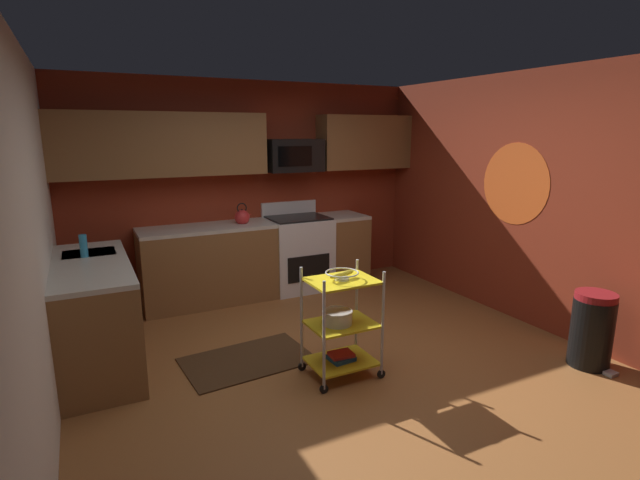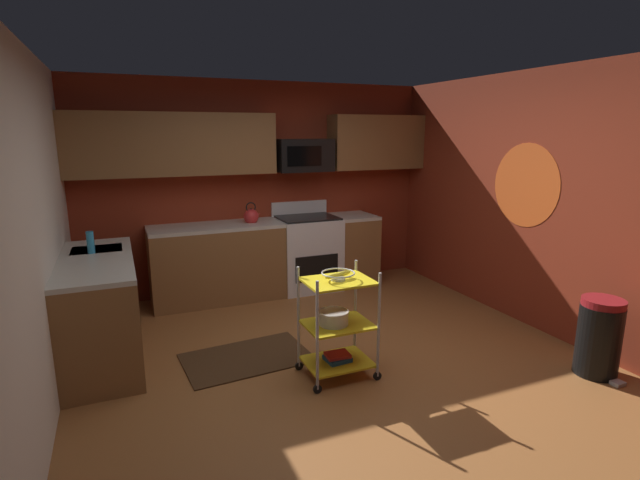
{
  "view_description": "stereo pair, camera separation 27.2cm",
  "coord_description": "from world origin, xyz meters",
  "px_view_note": "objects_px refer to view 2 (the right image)",
  "views": [
    {
      "loc": [
        -1.92,
        -3.36,
        1.99
      ],
      "look_at": [
        -0.05,
        0.36,
        1.05
      ],
      "focal_mm": 27.01,
      "sensor_mm": 36.0,
      "label": 1
    },
    {
      "loc": [
        -1.68,
        -3.48,
        1.99
      ],
      "look_at": [
        -0.05,
        0.36,
        1.05
      ],
      "focal_mm": 27.01,
      "sensor_mm": 36.0,
      "label": 2
    }
  ],
  "objects_px": {
    "oven_range": "(307,252)",
    "book_stack": "(337,357)",
    "fruit_bowl": "(338,274)",
    "trash_can": "(599,337)",
    "rolling_cart": "(338,324)",
    "dish_soap_bottle": "(90,242)",
    "mixing_bowl_large": "(334,317)",
    "kettle": "(251,216)",
    "microwave": "(304,155)"
  },
  "relations": [
    {
      "from": "oven_range",
      "to": "book_stack",
      "type": "height_order",
      "value": "oven_range"
    },
    {
      "from": "oven_range",
      "to": "fruit_bowl",
      "type": "bearing_deg",
      "value": -105.28
    },
    {
      "from": "book_stack",
      "to": "trash_can",
      "type": "distance_m",
      "value": 2.18
    },
    {
      "from": "rolling_cart",
      "to": "dish_soap_bottle",
      "type": "height_order",
      "value": "dish_soap_bottle"
    },
    {
      "from": "dish_soap_bottle",
      "to": "book_stack",
      "type": "bearing_deg",
      "value": -36.13
    },
    {
      "from": "mixing_bowl_large",
      "to": "dish_soap_bottle",
      "type": "relative_size",
      "value": 1.26
    },
    {
      "from": "trash_can",
      "to": "book_stack",
      "type": "bearing_deg",
      "value": 157.72
    },
    {
      "from": "oven_range",
      "to": "fruit_bowl",
      "type": "height_order",
      "value": "oven_range"
    },
    {
      "from": "rolling_cart",
      "to": "mixing_bowl_large",
      "type": "bearing_deg",
      "value": -180.0
    },
    {
      "from": "book_stack",
      "to": "kettle",
      "type": "height_order",
      "value": "kettle"
    },
    {
      "from": "mixing_bowl_large",
      "to": "dish_soap_bottle",
      "type": "height_order",
      "value": "dish_soap_bottle"
    },
    {
      "from": "rolling_cart",
      "to": "trash_can",
      "type": "bearing_deg",
      "value": -22.28
    },
    {
      "from": "fruit_bowl",
      "to": "mixing_bowl_large",
      "type": "bearing_deg",
      "value": -180.0
    },
    {
      "from": "book_stack",
      "to": "trash_can",
      "type": "xyz_separation_m",
      "value": [
        2.01,
        -0.82,
        0.17
      ]
    },
    {
      "from": "rolling_cart",
      "to": "book_stack",
      "type": "height_order",
      "value": "rolling_cart"
    },
    {
      "from": "mixing_bowl_large",
      "to": "book_stack",
      "type": "height_order",
      "value": "mixing_bowl_large"
    },
    {
      "from": "fruit_bowl",
      "to": "kettle",
      "type": "xyz_separation_m",
      "value": [
        -0.11,
        2.24,
        0.12
      ]
    },
    {
      "from": "mixing_bowl_large",
      "to": "book_stack",
      "type": "bearing_deg",
      "value": 0.0
    },
    {
      "from": "microwave",
      "to": "mixing_bowl_large",
      "type": "relative_size",
      "value": 2.78
    },
    {
      "from": "microwave",
      "to": "dish_soap_bottle",
      "type": "xyz_separation_m",
      "value": [
        -2.44,
        -1.01,
        -0.68
      ]
    },
    {
      "from": "kettle",
      "to": "trash_can",
      "type": "distance_m",
      "value": 3.78
    },
    {
      "from": "microwave",
      "to": "rolling_cart",
      "type": "bearing_deg",
      "value": -104.62
    },
    {
      "from": "oven_range",
      "to": "rolling_cart",
      "type": "relative_size",
      "value": 1.2
    },
    {
      "from": "trash_can",
      "to": "dish_soap_bottle",
      "type": "bearing_deg",
      "value": 150.64
    },
    {
      "from": "kettle",
      "to": "fruit_bowl",
      "type": "bearing_deg",
      "value": -87.21
    },
    {
      "from": "microwave",
      "to": "kettle",
      "type": "relative_size",
      "value": 2.65
    },
    {
      "from": "book_stack",
      "to": "trash_can",
      "type": "relative_size",
      "value": 0.32
    },
    {
      "from": "rolling_cart",
      "to": "book_stack",
      "type": "xyz_separation_m",
      "value": [
        -0.0,
        -0.0,
        -0.29
      ]
    },
    {
      "from": "fruit_bowl",
      "to": "book_stack",
      "type": "relative_size",
      "value": 1.29
    },
    {
      "from": "book_stack",
      "to": "dish_soap_bottle",
      "type": "relative_size",
      "value": 1.05
    },
    {
      "from": "oven_range",
      "to": "microwave",
      "type": "xyz_separation_m",
      "value": [
        -0.0,
        0.1,
        1.22
      ]
    },
    {
      "from": "rolling_cart",
      "to": "mixing_bowl_large",
      "type": "distance_m",
      "value": 0.08
    },
    {
      "from": "mixing_bowl_large",
      "to": "dish_soap_bottle",
      "type": "bearing_deg",
      "value": 143.29
    },
    {
      "from": "fruit_bowl",
      "to": "dish_soap_bottle",
      "type": "height_order",
      "value": "dish_soap_bottle"
    },
    {
      "from": "microwave",
      "to": "fruit_bowl",
      "type": "bearing_deg",
      "value": -104.62
    },
    {
      "from": "dish_soap_bottle",
      "to": "trash_can",
      "type": "bearing_deg",
      "value": -29.36
    },
    {
      "from": "oven_range",
      "to": "mixing_bowl_large",
      "type": "distance_m",
      "value": 2.34
    },
    {
      "from": "oven_range",
      "to": "book_stack",
      "type": "relative_size",
      "value": 5.24
    },
    {
      "from": "dish_soap_bottle",
      "to": "kettle",
      "type": "bearing_deg",
      "value": 27.77
    },
    {
      "from": "kettle",
      "to": "trash_can",
      "type": "bearing_deg",
      "value": -55.37
    },
    {
      "from": "oven_range",
      "to": "kettle",
      "type": "height_order",
      "value": "kettle"
    },
    {
      "from": "mixing_bowl_large",
      "to": "book_stack",
      "type": "xyz_separation_m",
      "value": [
        0.04,
        0.0,
        -0.36
      ]
    },
    {
      "from": "mixing_bowl_large",
      "to": "microwave",
      "type": "bearing_deg",
      "value": 74.51
    },
    {
      "from": "kettle",
      "to": "trash_can",
      "type": "relative_size",
      "value": 0.4
    },
    {
      "from": "oven_range",
      "to": "trash_can",
      "type": "distance_m",
      "value": 3.37
    },
    {
      "from": "rolling_cart",
      "to": "trash_can",
      "type": "height_order",
      "value": "rolling_cart"
    },
    {
      "from": "fruit_bowl",
      "to": "dish_soap_bottle",
      "type": "bearing_deg",
      "value": 143.87
    },
    {
      "from": "oven_range",
      "to": "mixing_bowl_large",
      "type": "height_order",
      "value": "oven_range"
    },
    {
      "from": "kettle",
      "to": "rolling_cart",
      "type": "bearing_deg",
      "value": -87.21
    },
    {
      "from": "microwave",
      "to": "dish_soap_bottle",
      "type": "relative_size",
      "value": 3.5
    }
  ]
}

